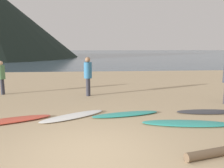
{
  "coord_description": "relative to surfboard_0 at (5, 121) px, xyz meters",
  "views": [
    {
      "loc": [
        0.15,
        -4.36,
        2.26
      ],
      "look_at": [
        1.0,
        5.32,
        0.6
      ],
      "focal_mm": 35.88,
      "sensor_mm": 36.0,
      "label": 1
    }
  ],
  "objects": [
    {
      "name": "surfboard_2",
      "position": [
        3.69,
        0.37,
        -0.0
      ],
      "size": [
        2.31,
        0.89,
        0.08
      ],
      "primitive_type": "ellipsoid",
      "rotation": [
        0.0,
        0.0,
        0.19
      ],
      "color": "teal",
      "rests_on": "ground"
    },
    {
      "name": "surfboard_0",
      "position": [
        0.0,
        0.0,
        0.0
      ],
      "size": [
        2.7,
        1.46,
        0.09
      ],
      "primitive_type": "ellipsoid",
      "rotation": [
        0.0,
        0.0,
        0.36
      ],
      "color": "#D84C38",
      "rests_on": "ground"
    },
    {
      "name": "ground_plane",
      "position": [
        2.48,
        7.71,
        -0.14
      ],
      "size": [
        120.0,
        120.0,
        0.2
      ],
      "primitive_type": "cube",
      "color": "tan",
      "rests_on": "ground"
    },
    {
      "name": "person_2",
      "position": [
        2.42,
        3.43,
        1.0
      ],
      "size": [
        0.36,
        0.36,
        1.77
      ],
      "rotation": [
        0.0,
        0.0,
        2.04
      ],
      "color": "#2D2D38",
      "rests_on": "ground"
    },
    {
      "name": "surfboard_4",
      "position": [
        6.53,
        0.42,
        -0.01
      ],
      "size": [
        2.14,
        0.68,
        0.07
      ],
      "primitive_type": "ellipsoid",
      "rotation": [
        0.0,
        0.0,
        -0.07
      ],
      "color": "#333338",
      "rests_on": "ground"
    },
    {
      "name": "surfboard_3",
      "position": [
        5.34,
        -0.66,
        -0.0
      ],
      "size": [
        2.65,
        0.96,
        0.08
      ],
      "primitive_type": "ellipsoid",
      "rotation": [
        0.0,
        0.0,
        -0.15
      ],
      "color": "teal",
      "rests_on": "ground"
    },
    {
      "name": "surfboard_1",
      "position": [
        1.98,
        0.33,
        -0.01
      ],
      "size": [
        2.19,
        1.61,
        0.07
      ],
      "primitive_type": "ellipsoid",
      "rotation": [
        0.0,
        0.0,
        0.54
      ],
      "color": "white",
      "rests_on": "ground"
    },
    {
      "name": "person_0",
      "position": [
        -1.6,
        4.09,
        0.89
      ],
      "size": [
        0.32,
        0.32,
        1.58
      ],
      "rotation": [
        0.0,
        0.0,
        5.38
      ],
      "color": "#2D2D38",
      "rests_on": "ground"
    },
    {
      "name": "ocean_water",
      "position": [
        2.48,
        63.36,
        -0.04
      ],
      "size": [
        140.0,
        100.0,
        0.01
      ],
      "primitive_type": "cube",
      "color": "#475B6B",
      "rests_on": "ground"
    }
  ]
}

